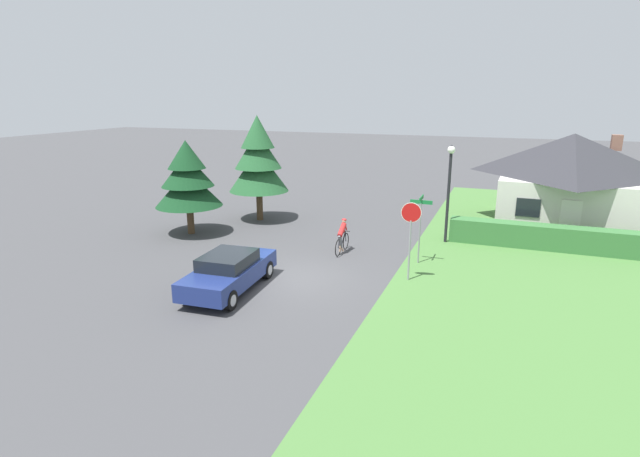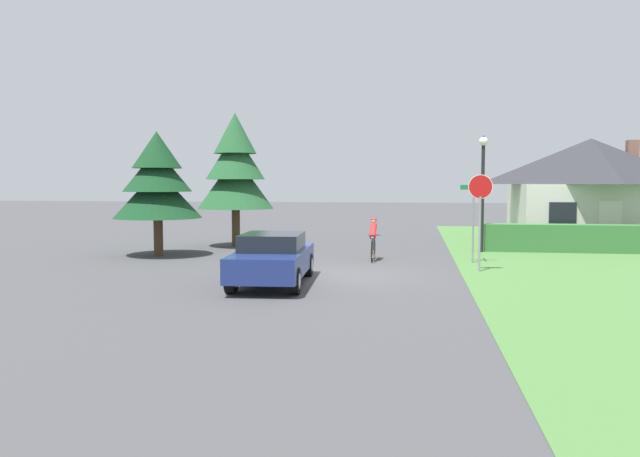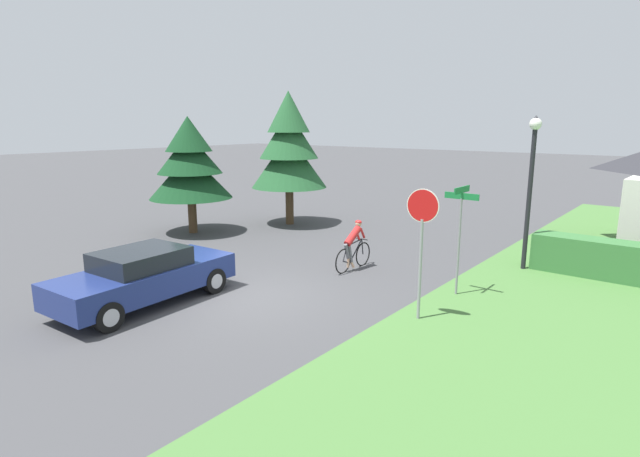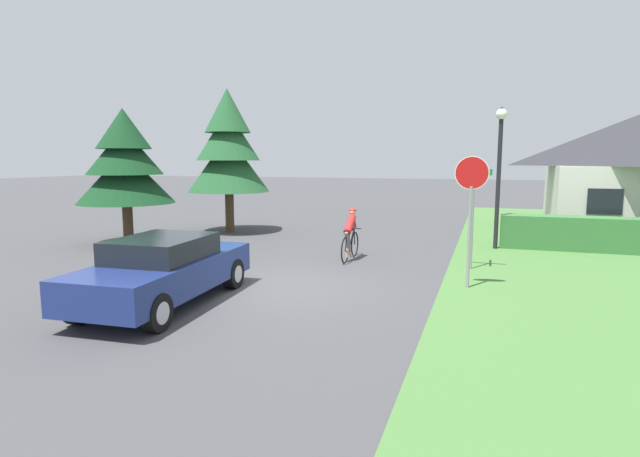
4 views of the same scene
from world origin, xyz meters
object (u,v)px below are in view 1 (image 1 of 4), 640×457
Objects in this scene: sedan_left_lane at (229,272)px; street_lamp at (449,180)px; cyclist at (342,237)px; conifer_tall_far at (258,159)px; stop_sign at (411,226)px; conifer_tall_near at (188,178)px; street_name_sign at (420,217)px; cottage_house at (570,178)px.

street_lamp is at bearing -39.21° from sedan_left_lane.
conifer_tall_far reaches higher than cyclist.
street_lamp is at bearing -4.21° from conifer_tall_far.
stop_sign is at bearing -124.08° from cyclist.
sedan_left_lane is 11.22m from street_lamp.
stop_sign is 0.65× the size of street_lamp.
sedan_left_lane is 0.80× the size of conifer_tall_far.
cyclist is at bearing -33.11° from conifer_tall_far.
sedan_left_lane is 8.51m from conifer_tall_near.
cyclist reaches higher than sedan_left_lane.
street_name_sign is (3.42, -0.21, 1.23)m from cyclist.
conifer_tall_near reaches higher than sedan_left_lane.
street_lamp reaches higher than cyclist.
stop_sign is at bearing -116.57° from cottage_house.
street_lamp is 0.99× the size of conifer_tall_near.
street_name_sign is (-6.22, -9.34, -0.56)m from cottage_house.
cyclist is 7.85m from conifer_tall_far.
conifer_tall_far reaches higher than sedan_left_lane.
street_lamp is (4.08, 3.28, 2.26)m from cyclist.
conifer_tall_far is (-10.27, 0.76, 0.40)m from street_lamp.
street_lamp is at bearing 13.90° from conifer_tall_near.
conifer_tall_far is at bearing 175.79° from street_lamp.
stop_sign is 0.64× the size of conifer_tall_near.
street_lamp is 12.56m from conifer_tall_near.
street_name_sign reaches higher than cyclist.
conifer_tall_far is (-6.19, 4.04, 2.66)m from cyclist.
conifer_tall_far is at bearing -38.57° from stop_sign.
street_name_sign is at bearing -121.76° from cottage_house.
stop_sign is (3.42, -2.33, 1.41)m from cyclist.
cottage_house reaches higher than cyclist.
sedan_left_lane is at bearing 157.66° from cyclist.
street_name_sign is 10.60m from conifer_tall_far.
cyclist is at bearing -134.66° from cottage_house.
conifer_tall_near reaches higher than street_name_sign.
cottage_house is 1.75× the size of sedan_left_lane.
cottage_house reaches higher than sedan_left_lane.
cyclist is at bearing -141.18° from street_lamp.
cottage_house is 4.38× the size of cyclist.
conifer_tall_far is (1.92, 3.77, 0.58)m from conifer_tall_near.
cottage_house is at bearing 56.34° from street_name_sign.
cottage_house is 8.08m from street_lamp.
street_lamp is 0.80× the size of conifer_tall_far.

